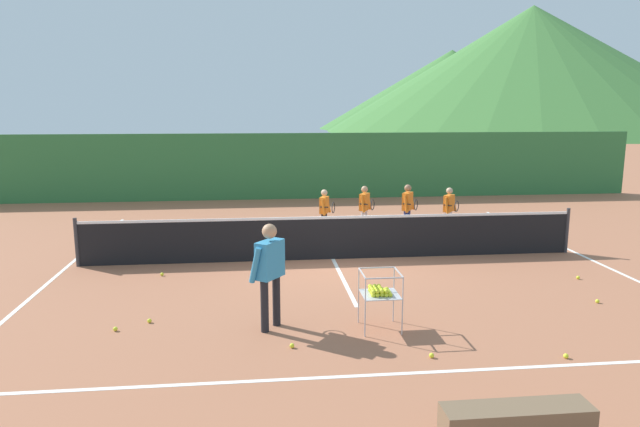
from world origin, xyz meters
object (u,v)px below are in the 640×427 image
Objects in this scene: tennis_ball_4 at (578,278)px; tennis_ball_6 at (162,274)px; tennis_ball_1 at (115,329)px; student_0 at (325,208)px; student_2 at (408,205)px; tennis_ball_0 at (149,321)px; tennis_ball_3 at (566,356)px; instructor at (270,266)px; student_1 at (365,205)px; tennis_ball_5 at (292,346)px; student_3 at (449,206)px; tennis_ball_2 at (597,301)px; tennis_ball_7 at (432,355)px; tennis_net at (333,237)px; ball_cart at (379,292)px.

tennis_ball_6 is at bearing 172.20° from tennis_ball_4.
tennis_ball_1 is at bearing -168.24° from tennis_ball_4.
student_0 is at bearing 41.44° from tennis_ball_6.
student_2 is at bearing 44.68° from tennis_ball_1.
tennis_ball_0 and tennis_ball_3 have the same top height.
instructor reaches higher than student_2.
tennis_ball_5 is (-2.39, -7.23, -0.74)m from student_1.
instructor is 2.16m from tennis_ball_0.
tennis_ball_4 is at bearing -43.99° from student_0.
student_2 is at bearing 28.32° from tennis_ball_6.
student_1 is at bearing 35.77° from tennis_ball_6.
instructor reaches higher than student_3.
student_1 reaches higher than tennis_ball_4.
tennis_ball_5 is (-5.38, -1.31, 0.00)m from tennis_ball_2.
tennis_ball_5 is 1.94m from tennis_ball_7.
student_0 is 18.13× the size of tennis_ball_7.
tennis_ball_2 and tennis_ball_4 have the same top height.
tennis_ball_3 is (2.47, -5.45, -0.47)m from tennis_net.
tennis_net is 8.22× the size of student_2.
tennis_ball_4 is 1.00× the size of tennis_ball_6.
student_0 is at bearing 177.87° from student_2.
student_0 is at bearing 57.40° from tennis_ball_1.
student_0 is at bearing 106.99° from tennis_ball_3.
tennis_ball_0 is 1.00× the size of tennis_ball_7.
tennis_ball_1 is at bearing 176.74° from instructor.
instructor is at bearing 148.60° from tennis_ball_7.
tennis_ball_5 is 1.00× the size of tennis_ball_7.
tennis_ball_2 is (4.02, 0.74, -0.56)m from ball_cart.
tennis_ball_3 is 3.74m from tennis_ball_5.
student_2 is 4.94m from tennis_ball_4.
tennis_ball_1 is (-6.12, -6.05, -0.77)m from student_2.
student_0 reaches higher than tennis_ball_7.
tennis_ball_1 is at bearing -128.43° from student_1.
student_1 is 7.60m from tennis_ball_0.
tennis_ball_6 is at bearing 143.14° from tennis_ball_3.
student_3 is at bearing -2.94° from student_0.
tennis_ball_6 is at bearing 124.92° from instructor.
tennis_ball_2 is at bearing 10.44° from ball_cart.
tennis_ball_4 is at bearing 57.83° from tennis_ball_3.
tennis_ball_7 is (4.49, -1.44, 0.00)m from tennis_ball_1.
ball_cart is at bearing -154.71° from tennis_ball_4.
tennis_ball_0 and tennis_ball_6 have the same top height.
student_1 is at bearing 126.92° from tennis_ball_4.
student_2 is 8.63m from tennis_ball_1.
tennis_ball_4 is (7.99, 1.47, 0.00)m from tennis_ball_0.
student_0 is (0.09, 2.33, 0.24)m from tennis_net.
tennis_ball_7 is at bearing -23.23° from tennis_ball_0.
student_3 is 18.47× the size of tennis_ball_7.
tennis_ball_3 is (-1.72, -2.05, 0.00)m from tennis_ball_2.
tennis_ball_6 is (-7.77, 2.49, 0.00)m from tennis_ball_2.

